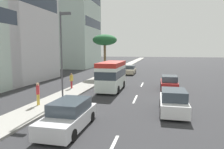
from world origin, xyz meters
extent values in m
plane|color=#2D2D30|center=(31.50, 0.00, 0.00)|extent=(198.00, 198.00, 0.00)
cube|color=#9E9B93|center=(31.50, 6.84, 0.07)|extent=(162.00, 2.60, 0.15)
cube|color=silver|center=(15.40, 0.00, 0.01)|extent=(3.20, 0.16, 0.01)
cube|color=silver|center=(23.52, 0.00, 0.01)|extent=(3.20, 0.16, 0.01)
cube|color=white|center=(11.88, -3.11, 0.60)|extent=(4.41, 1.81, 0.85)
cube|color=#38424C|center=(11.66, -3.11, 1.37)|extent=(2.42, 1.67, 0.69)
cylinder|color=black|center=(13.25, -2.28, 0.32)|extent=(0.64, 0.22, 0.64)
cylinder|color=black|center=(13.25, -3.95, 0.32)|extent=(0.64, 0.22, 0.64)
cylinder|color=black|center=(10.52, -2.28, 0.32)|extent=(0.64, 0.22, 0.64)
cylinder|color=black|center=(10.52, -3.95, 0.32)|extent=(0.64, 0.22, 0.64)
cube|color=silver|center=(19.01, 3.04, 1.47)|extent=(6.06, 2.17, 2.47)
cube|color=#B2261E|center=(19.01, 3.04, 2.94)|extent=(6.06, 2.17, 0.47)
cube|color=#28333D|center=(19.01, 3.04, 1.94)|extent=(6.08, 2.18, 0.82)
cylinder|color=black|center=(17.25, 2.01, 0.42)|extent=(0.84, 0.26, 0.84)
cylinder|color=black|center=(17.25, 4.07, 0.42)|extent=(0.84, 0.26, 0.84)
cylinder|color=black|center=(20.77, 2.01, 0.42)|extent=(0.84, 0.26, 0.84)
cylinder|color=black|center=(20.77, 4.07, 0.42)|extent=(0.84, 0.26, 0.84)
cube|color=silver|center=(7.32, 2.90, 0.58)|extent=(4.71, 1.89, 0.80)
cube|color=#38424C|center=(7.56, 2.90, 1.31)|extent=(2.59, 1.74, 0.66)
cylinder|color=black|center=(5.86, 2.03, 0.32)|extent=(0.64, 0.22, 0.64)
cylinder|color=black|center=(5.86, 3.77, 0.32)|extent=(0.64, 0.22, 0.64)
cylinder|color=black|center=(8.78, 2.03, 0.32)|extent=(0.64, 0.22, 0.64)
cylinder|color=black|center=(8.78, 3.77, 0.32)|extent=(0.64, 0.22, 0.64)
cube|color=#A51E1E|center=(21.04, -3.25, 0.56)|extent=(4.43, 1.83, 0.78)
cube|color=#38424C|center=(20.82, -3.25, 1.27)|extent=(2.44, 1.68, 0.63)
cylinder|color=black|center=(22.41, -2.41, 0.32)|extent=(0.64, 0.22, 0.64)
cylinder|color=black|center=(22.41, -4.09, 0.32)|extent=(0.64, 0.22, 0.64)
cylinder|color=black|center=(19.66, -2.41, 0.32)|extent=(0.64, 0.22, 0.64)
cylinder|color=black|center=(19.66, -4.09, 0.32)|extent=(0.64, 0.22, 0.64)
cube|color=beige|center=(34.72, 3.16, 0.57)|extent=(4.79, 1.90, 0.79)
cube|color=#38424C|center=(34.96, 3.16, 1.29)|extent=(2.64, 1.74, 0.64)
cylinder|color=black|center=(33.23, 2.29, 0.32)|extent=(0.64, 0.22, 0.64)
cylinder|color=black|center=(33.23, 4.04, 0.32)|extent=(0.64, 0.22, 0.64)
cylinder|color=black|center=(36.20, 2.29, 0.32)|extent=(0.64, 0.22, 0.64)
cylinder|color=black|center=(36.20, 4.04, 0.32)|extent=(0.64, 0.22, 0.64)
cylinder|color=gold|center=(11.04, 7.23, 0.58)|extent=(0.14, 0.14, 0.87)
cylinder|color=gold|center=(11.20, 7.23, 0.58)|extent=(0.14, 0.14, 0.87)
cube|color=red|center=(11.12, 7.23, 1.36)|extent=(0.38, 0.34, 0.69)
sphere|color=tan|center=(11.12, 7.23, 1.83)|extent=(0.24, 0.24, 0.24)
cylinder|color=red|center=(18.32, 7.60, 0.57)|extent=(0.14, 0.14, 0.84)
cylinder|color=red|center=(18.48, 7.60, 0.57)|extent=(0.14, 0.14, 0.84)
cube|color=gold|center=(18.40, 7.60, 1.32)|extent=(0.38, 0.32, 0.66)
sphere|color=#9E7251|center=(18.40, 7.60, 1.76)|extent=(0.23, 0.23, 0.23)
cylinder|color=brown|center=(29.29, 6.51, 2.82)|extent=(0.40, 0.40, 5.35)
ellipsoid|color=#236033|center=(29.29, 6.51, 6.08)|extent=(3.90, 3.90, 1.75)
cylinder|color=#4C4C51|center=(12.77, 5.94, 3.87)|extent=(0.14, 0.14, 7.44)
cube|color=#4C4C51|center=(12.77, 5.49, 7.44)|extent=(0.24, 0.90, 0.20)
cube|color=#2D3847|center=(47.34, 14.11, 11.06)|extent=(12.28, 0.08, 2.20)
camera|label=1|loc=(-3.21, -1.99, 4.51)|focal=33.13mm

